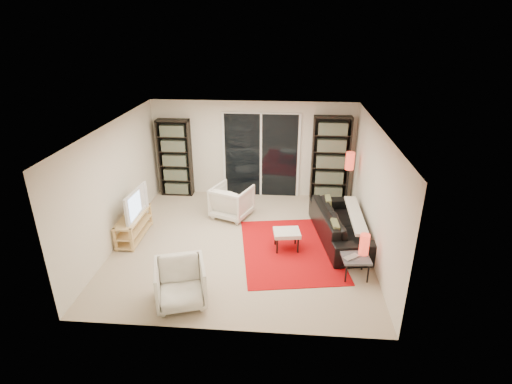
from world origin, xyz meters
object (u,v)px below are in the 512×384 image
ottoman (287,234)px  floor_lamp (349,167)px  bookshelf_left (175,158)px  bookshelf_right (330,159)px  armchair_front (181,283)px  tv_stand (134,226)px  side_table (355,259)px  armchair_back (232,201)px  sofa (341,225)px

ottoman → floor_lamp: size_ratio=0.38×
bookshelf_left → bookshelf_right: (3.85, -0.00, 0.07)m
armchair_front → bookshelf_right: bearing=40.9°
floor_lamp → armchair_front: bearing=-130.6°
tv_stand → ottoman: tv_stand is taller
bookshelf_right → ottoman: (-1.01, -2.51, -0.71)m
side_table → armchair_back: bearing=138.8°
armchair_back → armchair_front: 3.12m
side_table → ottoman: bearing=145.9°
armchair_back → floor_lamp: floor_lamp is taller
bookshelf_left → floor_lamp: bookshelf_left is taller
bookshelf_right → floor_lamp: bookshelf_right is taller
armchair_back → tv_stand: bearing=52.2°
bookshelf_right → side_table: size_ratio=4.09×
bookshelf_right → armchair_back: size_ratio=2.57×
armchair_front → side_table: size_ratio=1.54×
tv_stand → armchair_back: (1.89, 1.12, 0.11)m
bookshelf_left → sofa: bookshelf_left is taller
tv_stand → armchair_front: (1.50, -1.97, 0.10)m
side_table → floor_lamp: 2.69m
sofa → floor_lamp: floor_lamp is taller
bookshelf_right → floor_lamp: bearing=-64.8°
armchair_front → side_table: bearing=1.2°
bookshelf_left → side_table: 5.26m
side_table → armchair_front: bearing=-161.7°
bookshelf_right → tv_stand: (-4.16, -2.29, -0.79)m
sofa → ottoman: size_ratio=3.95×
bookshelf_left → armchair_front: 4.47m
sofa → tv_stand: bearing=84.2°
side_table → bookshelf_left: bearing=140.6°
bookshelf_right → armchair_front: (-2.66, -4.26, -0.69)m
bookshelf_left → ottoman: size_ratio=3.49×
ottoman → side_table: size_ratio=1.09×
sofa → floor_lamp: size_ratio=1.50×
bookshelf_left → armchair_back: bearing=-36.4°
armchair_front → side_table: 3.00m
armchair_front → side_table: (2.85, 0.94, -0.00)m
armchair_back → armchair_front: (-0.39, -3.10, -0.01)m
bookshelf_left → armchair_front: bookshelf_left is taller
sofa → side_table: size_ratio=4.30×
tv_stand → armchair_front: bearing=-52.8°
armchair_back → floor_lamp: bearing=-149.4°
bookshelf_right → ottoman: size_ratio=3.76×
ottoman → sofa: bearing=24.3°
sofa → armchair_back: armchair_back is taller
bookshelf_left → bookshelf_right: bearing=-0.0°
bookshelf_left → floor_lamp: size_ratio=1.33×
armchair_front → ottoman: (1.65, 1.75, -0.02)m
ottoman → side_table: same height
armchair_front → ottoman: bearing=29.6°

